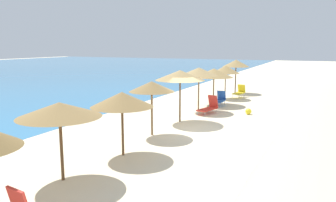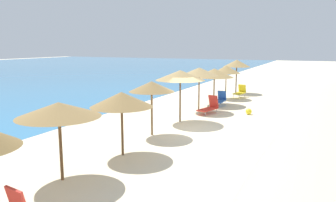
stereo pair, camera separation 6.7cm
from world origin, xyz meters
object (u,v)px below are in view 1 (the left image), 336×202
beach_umbrella_7 (214,73)px  beach_umbrella_2 (59,110)px  beach_umbrella_8 (226,69)px  lounge_chair_1 (209,107)px  lounge_chair_0 (220,99)px  beach_umbrella_4 (152,87)px  beach_umbrella_5 (180,75)px  beach_umbrella_6 (199,72)px  beach_umbrella_9 (236,63)px  lounge_chair_2 (239,92)px  beach_umbrella_3 (122,100)px  beach_ball (248,111)px

beach_umbrella_7 → beach_umbrella_2: bearing=179.0°
beach_umbrella_8 → lounge_chair_1: beach_umbrella_8 is taller
beach_umbrella_2 → lounge_chair_1: beach_umbrella_2 is taller
lounge_chair_0 → lounge_chair_1: (-2.87, -0.14, -0.03)m
beach_umbrella_4 → lounge_chair_1: (5.94, -0.85, -1.88)m
beach_umbrella_5 → beach_umbrella_6: beach_umbrella_5 is taller
beach_umbrella_9 → lounge_chair_1: bearing=-176.1°
beach_umbrella_4 → beach_umbrella_9: beach_umbrella_9 is taller
beach_umbrella_6 → lounge_chair_2: bearing=-9.9°
beach_umbrella_3 → beach_ball: beach_umbrella_3 is taller
beach_umbrella_5 → lounge_chair_1: 3.65m
beach_umbrella_4 → lounge_chair_0: beach_umbrella_4 is taller
beach_umbrella_5 → beach_umbrella_8: beach_umbrella_5 is taller
beach_umbrella_6 → beach_umbrella_8: beach_umbrella_6 is taller
lounge_chair_1 → beach_umbrella_6: bearing=-14.4°
beach_umbrella_3 → lounge_chair_1: (8.98, -0.52, -1.75)m
beach_umbrella_3 → beach_umbrella_7: size_ratio=0.92×
lounge_chair_1 → beach_umbrella_3: bearing=100.6°
beach_umbrella_7 → lounge_chair_1: beach_umbrella_7 is taller
beach_umbrella_8 → beach_umbrella_9: size_ratio=0.89×
beach_umbrella_6 → lounge_chair_0: size_ratio=1.96×
beach_umbrella_3 → beach_umbrella_7: 12.06m
beach_umbrella_5 → beach_umbrella_8: (9.03, -0.07, -0.28)m
beach_umbrella_8 → beach_umbrella_6: bearing=178.2°
beach_umbrella_6 → beach_umbrella_5: bearing=-178.1°
beach_umbrella_7 → beach_umbrella_9: bearing=-0.2°
beach_umbrella_9 → beach_umbrella_5: bearing=179.6°
beach_umbrella_2 → beach_umbrella_7: beach_umbrella_7 is taller
lounge_chair_1 → beach_umbrella_5: bearing=89.4°
beach_umbrella_8 → beach_ball: (-5.50, -2.96, -2.09)m
beach_umbrella_3 → beach_umbrella_8: 15.15m
beach_umbrella_6 → beach_umbrella_8: 5.72m
beach_umbrella_2 → lounge_chair_0: bearing=-3.1°
beach_umbrella_7 → lounge_chair_2: beach_umbrella_7 is taller
beach_umbrella_8 → lounge_chair_2: (0.83, -0.96, -1.82)m
beach_umbrella_9 → beach_umbrella_3: bearing=-179.6°
beach_umbrella_5 → lounge_chair_2: (9.85, -1.03, -2.09)m
beach_umbrella_9 → beach_umbrella_6: bearing=178.7°
beach_umbrella_7 → beach_umbrella_9: beach_umbrella_9 is taller
beach_ball → lounge_chair_1: bearing=106.4°
beach_umbrella_8 → beach_umbrella_9: beach_umbrella_9 is taller
beach_umbrella_2 → beach_umbrella_6: size_ratio=0.92×
lounge_chair_0 → lounge_chair_1: 2.87m
beach_umbrella_4 → beach_umbrella_3: bearing=-173.7°
lounge_chair_1 → beach_umbrella_7: bearing=-63.8°
beach_umbrella_9 → lounge_chair_1: size_ratio=1.72×
beach_umbrella_5 → beach_ball: beach_umbrella_5 is taller
beach_umbrella_6 → lounge_chair_2: (6.54, -1.14, -2.05)m
beach_ball → lounge_chair_2: bearing=17.6°
lounge_chair_2 → beach_ball: 6.64m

